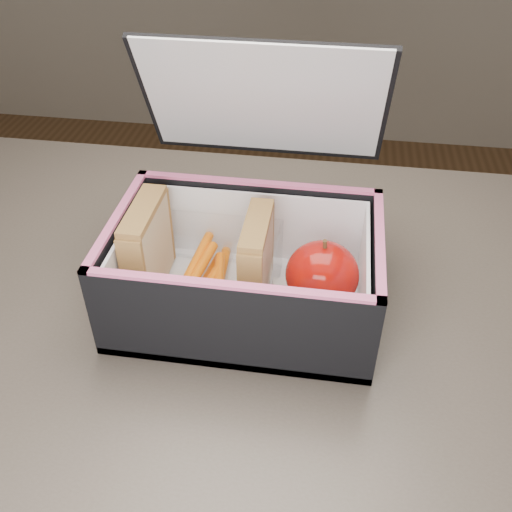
% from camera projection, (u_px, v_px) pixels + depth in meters
% --- Properties ---
extents(kitchen_table, '(1.20, 0.80, 0.75)m').
position_uv_depth(kitchen_table, '(293.00, 404.00, 0.64)').
color(kitchen_table, brown).
rests_on(kitchen_table, ground).
extents(lunch_bag, '(0.28, 0.27, 0.26)m').
position_uv_depth(lunch_bag, '(246.00, 262.00, 0.60)').
color(lunch_bag, black).
rests_on(lunch_bag, kitchen_table).
extents(plastic_tub, '(0.16, 0.12, 0.07)m').
position_uv_depth(plastic_tub, '(203.00, 268.00, 0.62)').
color(plastic_tub, white).
rests_on(plastic_tub, lunch_bag).
extents(sandwich_left, '(0.03, 0.09, 0.10)m').
position_uv_depth(sandwich_left, '(148.00, 248.00, 0.61)').
color(sandwich_left, tan).
rests_on(sandwich_left, plastic_tub).
extents(sandwich_right, '(0.02, 0.09, 0.10)m').
position_uv_depth(sandwich_right, '(256.00, 260.00, 0.60)').
color(sandwich_right, tan).
rests_on(sandwich_right, plastic_tub).
extents(carrot_sticks, '(0.05, 0.14, 0.03)m').
position_uv_depth(carrot_sticks, '(208.00, 276.00, 0.63)').
color(carrot_sticks, '#EB5800').
rests_on(carrot_sticks, plastic_tub).
extents(paper_napkin, '(0.10, 0.10, 0.01)m').
position_uv_depth(paper_napkin, '(315.00, 304.00, 0.61)').
color(paper_napkin, white).
rests_on(paper_napkin, lunch_bag).
extents(red_apple, '(0.09, 0.09, 0.08)m').
position_uv_depth(red_apple, '(322.00, 275.00, 0.59)').
color(red_apple, maroon).
rests_on(red_apple, paper_napkin).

